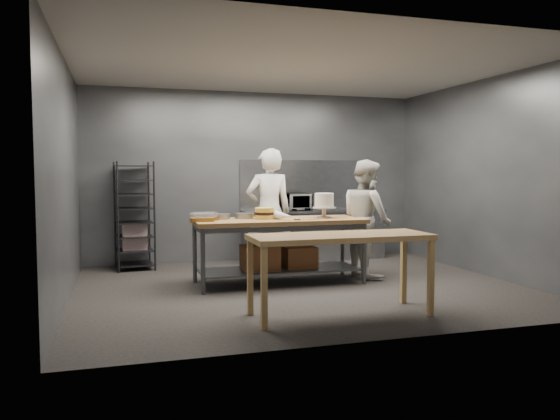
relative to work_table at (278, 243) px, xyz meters
name	(u,v)px	position (x,y,z in m)	size (l,w,h in m)	color
ground	(300,287)	(0.23, -0.30, -0.57)	(6.00, 6.00, 0.00)	black
back_wall	(256,177)	(0.23, 2.20, 0.93)	(6.00, 0.04, 3.00)	#4C4F54
work_table	(278,243)	(0.00, 0.00, 0.00)	(2.40, 0.90, 0.92)	brown
near_counter	(340,242)	(0.18, -1.84, 0.24)	(2.00, 0.70, 0.90)	brown
back_counter	(314,234)	(1.23, 1.88, -0.12)	(2.60, 0.60, 0.90)	slate
splashback_panel	(309,185)	(1.23, 2.18, 0.78)	(2.60, 0.02, 0.90)	slate
speed_rack	(134,217)	(-1.91, 1.80, 0.28)	(0.65, 0.70, 1.75)	black
chef_behind	(269,212)	(0.06, 0.72, 0.40)	(0.71, 0.46, 1.94)	silver
chef_right	(366,218)	(1.43, 0.15, 0.31)	(0.86, 0.67, 1.77)	beige
microwave	(295,202)	(0.87, 1.88, 0.48)	(0.54, 0.37, 0.30)	black
frosted_cake_stand	(324,202)	(0.69, -0.02, 0.58)	(0.34, 0.34, 0.36)	#B5AA90
layer_cake	(265,213)	(-0.19, 0.04, 0.43)	(0.28, 0.28, 0.16)	gold
cake_pans	(226,216)	(-0.71, 0.20, 0.39)	(0.80, 0.28, 0.07)	gray
piping_bag	(284,216)	(0.03, -0.19, 0.41)	(0.12, 0.12, 0.38)	silver
offset_spatula	(303,220)	(0.28, -0.27, 0.35)	(0.36, 0.02, 0.02)	slate
pastry_clamshells	(204,217)	(-1.05, 0.01, 0.40)	(0.38, 0.37, 0.11)	#90611C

